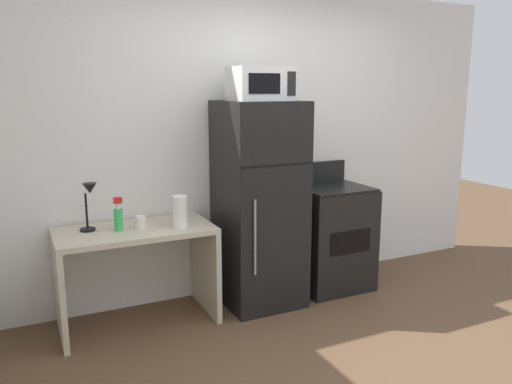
% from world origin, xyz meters
% --- Properties ---
extents(ground_plane, '(12.00, 12.00, 0.00)m').
position_xyz_m(ground_plane, '(0.00, 0.00, 0.00)').
color(ground_plane, brown).
extents(wall_back_white, '(5.00, 0.10, 2.60)m').
position_xyz_m(wall_back_white, '(0.00, 1.70, 1.30)').
color(wall_back_white, white).
rests_on(wall_back_white, ground).
extents(desk, '(1.14, 0.59, 0.75)m').
position_xyz_m(desk, '(-1.15, 1.33, 0.52)').
color(desk, beige).
rests_on(desk, ground).
extents(desk_lamp, '(0.14, 0.12, 0.35)m').
position_xyz_m(desk_lamp, '(-1.44, 1.41, 0.99)').
color(desk_lamp, black).
rests_on(desk_lamp, desk).
extents(paper_towel_roll, '(0.11, 0.11, 0.24)m').
position_xyz_m(paper_towel_roll, '(-0.83, 1.21, 0.87)').
color(paper_towel_roll, white).
rests_on(paper_towel_roll, desk).
extents(coffee_mug, '(0.08, 0.08, 0.09)m').
position_xyz_m(coffee_mug, '(-1.11, 1.31, 0.80)').
color(coffee_mug, white).
rests_on(coffee_mug, desk).
extents(spray_bottle, '(0.06, 0.06, 0.25)m').
position_xyz_m(spray_bottle, '(-1.26, 1.33, 0.85)').
color(spray_bottle, green).
rests_on(spray_bottle, desk).
extents(refrigerator, '(0.62, 0.67, 1.67)m').
position_xyz_m(refrigerator, '(-0.13, 1.31, 0.84)').
color(refrigerator, black).
rests_on(refrigerator, ground).
extents(microwave, '(0.46, 0.35, 0.26)m').
position_xyz_m(microwave, '(-0.13, 1.29, 1.80)').
color(microwave, silver).
rests_on(microwave, refrigerator).
extents(oven_range, '(0.63, 0.61, 1.10)m').
position_xyz_m(oven_range, '(0.59, 1.33, 0.47)').
color(oven_range, black).
rests_on(oven_range, ground).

